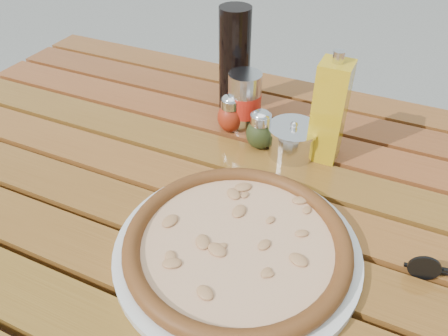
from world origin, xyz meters
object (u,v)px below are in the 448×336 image
at_px(table, 219,219).
at_px(dark_bottle, 235,60).
at_px(parmesan_tin, 292,140).
at_px(pepper_shaker, 231,114).
at_px(plate, 237,250).
at_px(soda_can, 244,102).
at_px(oregano_shaker, 260,130).
at_px(olive_oil_cruet, 329,112).
at_px(pizza, 237,243).
at_px(sunglasses, 448,273).

xyz_separation_m(table, dark_bottle, (-0.09, 0.27, 0.19)).
distance_m(table, parmesan_tin, 0.20).
bearing_deg(table, pepper_shaker, 108.03).
distance_m(plate, soda_can, 0.35).
bearing_deg(pepper_shaker, soda_can, 49.52).
bearing_deg(pepper_shaker, oregano_shaker, -21.93).
height_order(pepper_shaker, olive_oil_cruet, olive_oil_cruet).
bearing_deg(pizza, table, 125.49).
relative_size(pepper_shaker, soda_can, 0.68).
xyz_separation_m(oregano_shaker, sunglasses, (0.35, -0.19, -0.02)).
height_order(pizza, olive_oil_cruet, olive_oil_cruet).
relative_size(table, oregano_shaker, 17.07).
relative_size(olive_oil_cruet, sunglasses, 1.90).
relative_size(parmesan_tin, sunglasses, 0.95).
bearing_deg(soda_can, parmesan_tin, -21.86).
xyz_separation_m(soda_can, parmesan_tin, (0.12, -0.05, -0.03)).
height_order(oregano_shaker, parmesan_tin, oregano_shaker).
bearing_deg(oregano_shaker, olive_oil_cruet, 10.97).
bearing_deg(pizza, sunglasses, 15.24).
relative_size(plate, soda_can, 3.00).
relative_size(table, plate, 3.89).
bearing_deg(dark_bottle, parmesan_tin, -34.06).
distance_m(plate, parmesan_tin, 0.27).
relative_size(plate, parmesan_tin, 3.45).
relative_size(table, dark_bottle, 6.36).
height_order(pepper_shaker, sunglasses, pepper_shaker).
relative_size(table, soda_can, 11.67).
relative_size(dark_bottle, sunglasses, 2.00).
height_order(dark_bottle, parmesan_tin, dark_bottle).
distance_m(table, sunglasses, 0.38).
height_order(pepper_shaker, oregano_shaker, same).
height_order(pizza, pepper_shaker, pepper_shaker).
bearing_deg(pepper_shaker, dark_bottle, 109.60).
bearing_deg(sunglasses, pizza, -173.24).
distance_m(pepper_shaker, sunglasses, 0.48).
distance_m(pepper_shaker, olive_oil_cruet, 0.20).
height_order(pizza, dark_bottle, dark_bottle).
xyz_separation_m(pizza, pepper_shaker, (-0.14, 0.30, 0.02)).
bearing_deg(parmesan_tin, sunglasses, -34.29).
distance_m(pizza, oregano_shaker, 0.28).
xyz_separation_m(parmesan_tin, sunglasses, (0.29, -0.20, -0.01)).
bearing_deg(olive_oil_cruet, oregano_shaker, -169.03).
xyz_separation_m(dark_bottle, parmesan_tin, (0.17, -0.12, -0.08)).
bearing_deg(table, oregano_shaker, 82.92).
bearing_deg(oregano_shaker, sunglasses, -28.46).
distance_m(plate, pizza, 0.02).
distance_m(dark_bottle, sunglasses, 0.56).
bearing_deg(parmesan_tin, soda_can, 158.14).
bearing_deg(olive_oil_cruet, sunglasses, -42.66).
bearing_deg(olive_oil_cruet, pepper_shaker, 177.87).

